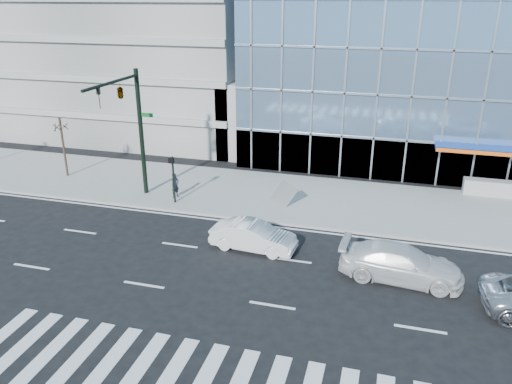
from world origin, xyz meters
The scene contains 11 objects.
ground centered at (0.00, 0.00, 0.00)m, with size 160.00×160.00×0.00m, color black.
sidewalk centered at (0.00, 8.00, 0.07)m, with size 120.00×8.00×0.15m, color gray.
parking_garage centered at (-20.00, 26.00, 10.00)m, with size 24.00×24.00×20.00m, color gray.
ramp_block centered at (-6.00, 18.00, 3.00)m, with size 6.00×8.00×6.00m, color gray.
traffic_signal centered at (-11.00, 4.57, 6.16)m, with size 1.14×5.74×8.00m.
ped_signal_post centered at (-8.50, 4.94, 2.14)m, with size 0.30×0.33×3.00m.
street_tree_near centered at (-18.00, 7.50, 3.78)m, with size 1.10×1.10×4.23m.
white_suv centered at (5.15, -0.32, 0.81)m, with size 2.26×5.55×1.61m, color silver.
white_sedan centered at (-2.16, 0.66, 0.73)m, with size 1.54×4.42×1.46m, color silver.
pedestrian centered at (-8.80, 5.79, 0.96)m, with size 0.59×0.39×1.61m, color black.
tilted_panel centered at (-1.74, 6.01, 1.06)m, with size 1.30×0.06×1.30m, color #959595.
Camera 1 is at (4.14, -21.38, 12.25)m, focal length 35.00 mm.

